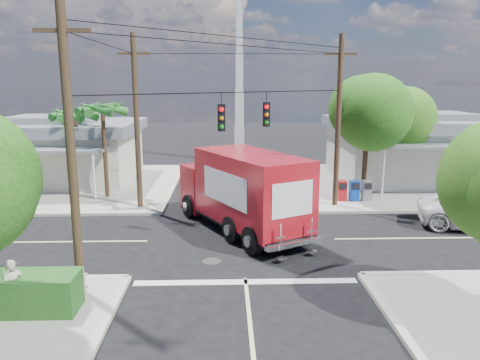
{
  "coord_description": "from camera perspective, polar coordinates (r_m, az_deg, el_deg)",
  "views": [
    {
      "loc": [
        -0.64,
        -18.97,
        6.55
      ],
      "look_at": [
        0.0,
        2.0,
        2.2
      ],
      "focal_mm": 35.0,
      "sensor_mm": 36.0,
      "label": 1
    }
  ],
  "objects": [
    {
      "name": "palm_nw_front",
      "position": [
        27.39,
        -16.42,
        8.09
      ],
      "size": [
        3.01,
        3.08,
        5.59
      ],
      "color": "#422D1C",
      "rests_on": "sidewalk_nw"
    },
    {
      "name": "pedestrian",
      "position": [
        14.78,
        -25.85,
        -11.77
      ],
      "size": [
        0.69,
        0.71,
        1.63
      ],
      "primitive_type": "imported",
      "rotation": [
        0.0,
        0.0,
        0.84
      ],
      "color": "beige",
      "rests_on": "sidewalk_sw"
    },
    {
      "name": "sidewalk_ne",
      "position": [
        32.65,
        18.95,
        -0.38
      ],
      "size": [
        14.12,
        14.12,
        0.14
      ],
      "color": "gray",
      "rests_on": "ground"
    },
    {
      "name": "delivery_truck",
      "position": [
        20.85,
        0.26,
        -1.35
      ],
      "size": [
        6.08,
        8.51,
        3.62
      ],
      "color": "black",
      "rests_on": "ground"
    },
    {
      "name": "utility_poles",
      "position": [
        20.68,
        -4.38,
        6.47
      ],
      "size": [
        12.0,
        10.68,
        9.0
      ],
      "color": "#473321",
      "rests_on": "ground"
    },
    {
      "name": "radio_tower",
      "position": [
        39.0,
        -0.08,
        10.38
      ],
      "size": [
        0.8,
        0.8,
        17.0
      ],
      "color": "silver",
      "rests_on": "ground"
    },
    {
      "name": "ground",
      "position": [
        20.08,
        0.18,
        -7.32
      ],
      "size": [
        120.0,
        120.0,
        0.0
      ],
      "primitive_type": "plane",
      "color": "black",
      "rests_on": "ground"
    },
    {
      "name": "road_markings",
      "position": [
        18.69,
        0.33,
        -8.78
      ],
      "size": [
        32.0,
        32.0,
        0.01
      ],
      "color": "beige",
      "rests_on": "ground"
    },
    {
      "name": "tree_ne_front",
      "position": [
        26.96,
        15.32,
        7.51
      ],
      "size": [
        4.21,
        4.14,
        6.66
      ],
      "color": "#422D1C",
      "rests_on": "sidewalk_ne"
    },
    {
      "name": "tree_ne_back",
      "position": [
        29.91,
        18.83,
        6.56
      ],
      "size": [
        3.77,
        3.66,
        5.82
      ],
      "color": "#422D1C",
      "rests_on": "sidewalk_ne"
    },
    {
      "name": "building_nw",
      "position": [
        33.7,
        -21.47,
        3.52
      ],
      "size": [
        10.8,
        10.2,
        4.3
      ],
      "color": "beige",
      "rests_on": "sidewalk_nw"
    },
    {
      "name": "palm_nw_back",
      "position": [
        29.4,
        -19.45,
        7.39
      ],
      "size": [
        3.01,
        3.08,
        5.19
      ],
      "color": "#422D1C",
      "rests_on": "sidewalk_nw"
    },
    {
      "name": "building_ne",
      "position": [
        33.88,
        21.14,
        3.75
      ],
      "size": [
        11.8,
        10.2,
        4.5
      ],
      "color": "beige",
      "rests_on": "sidewalk_ne"
    },
    {
      "name": "vending_boxes",
      "position": [
        26.81,
        13.74,
        -1.25
      ],
      "size": [
        1.9,
        0.5,
        1.1
      ],
      "color": "#A71115",
      "rests_on": "sidewalk_ne"
    },
    {
      "name": "sidewalk_nw",
      "position": [
        32.22,
        -20.24,
        -0.62
      ],
      "size": [
        14.12,
        14.12,
        0.14
      ],
      "color": "gray",
      "rests_on": "ground"
    }
  ]
}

